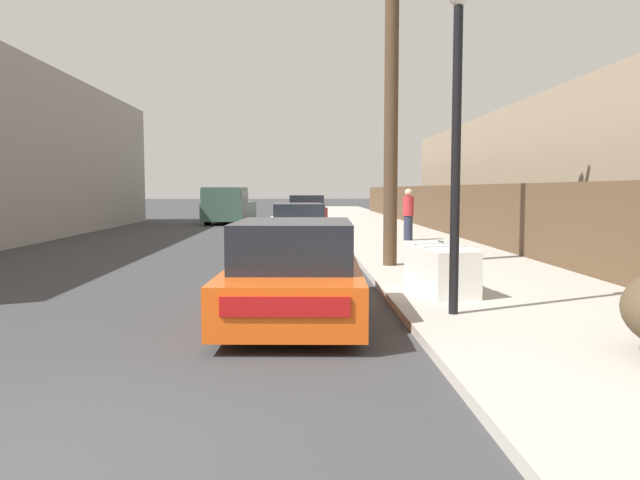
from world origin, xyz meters
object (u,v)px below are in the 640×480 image
pedestrian (408,214)px  discarded_fridge (440,269)px  car_parked_mid (298,224)px  street_lamp (457,124)px  utility_pole (392,50)px  pickup_truck (229,206)px  car_parked_far (306,211)px  parked_sports_car_red (295,273)px

pedestrian → discarded_fridge: bearing=-97.1°
car_parked_mid → pedestrian: pedestrian is taller
pedestrian → street_lamp: bearing=-97.1°
car_parked_mid → discarded_fridge: bearing=-79.6°
utility_pole → pedestrian: size_ratio=5.38×
pickup_truck → street_lamp: street_lamp is taller
pickup_truck → pedestrian: (6.99, -11.90, 0.04)m
car_parked_mid → utility_pole: utility_pole is taller
street_lamp → discarded_fridge: bearing=82.8°
discarded_fridge → car_parked_far: bearing=87.4°
pickup_truck → utility_pole: utility_pole is taller
pickup_truck → pedestrian: bearing=123.4°
car_parked_mid → car_parked_far: size_ratio=1.00×
discarded_fridge → car_parked_mid: size_ratio=0.41×
car_parked_mid → utility_pole: bearing=-76.1°
discarded_fridge → pedestrian: bearing=75.3°
discarded_fridge → street_lamp: street_lamp is taller
discarded_fridge → pedestrian: pedestrian is taller
discarded_fridge → pickup_truck: bearing=97.1°
parked_sports_car_red → utility_pole: (1.98, 4.73, 4.01)m
discarded_fridge → pedestrian: (1.24, 9.95, 0.46)m
discarded_fridge → utility_pole: (-0.28, 3.50, 4.12)m
discarded_fridge → pedestrian: size_ratio=1.05×
utility_pole → street_lamp: size_ratio=2.11×
parked_sports_car_red → pickup_truck: size_ratio=0.80×
discarded_fridge → car_parked_mid: bearing=94.4°
car_parked_mid → car_parked_far: 10.59m
pedestrian → utility_pole: bearing=-103.3°
car_parked_far → utility_pole: size_ratio=0.48×
utility_pole → pedestrian: bearing=76.7°
pickup_truck → discarded_fridge: bearing=107.7°
parked_sports_car_red → car_parked_far: bearing=91.4°
parked_sports_car_red → pedestrian: (3.50, 11.18, 0.35)m
discarded_fridge → car_parked_mid: (-2.25, 10.58, 0.11)m
utility_pole → street_lamp: 5.58m
parked_sports_car_red → car_parked_far: (0.39, 22.39, 0.07)m
discarded_fridge → car_parked_mid: 10.82m
street_lamp → pedestrian: (1.45, 11.64, -1.61)m
parked_sports_car_red → car_parked_mid: size_ratio=1.08×
pickup_truck → utility_pole: 19.50m
car_parked_mid → street_lamp: 12.59m
car_parked_far → pickup_truck: bearing=169.1°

